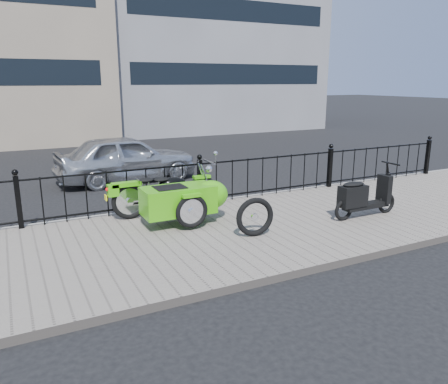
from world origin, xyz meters
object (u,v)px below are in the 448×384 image
scooter (362,197)px  sedan_car (127,158)px  motorcycle_sidecar (184,197)px  spare_tire (255,217)px

scooter → sedan_car: sedan_car is taller
motorcycle_sidecar → scooter: (3.14, -1.30, -0.08)m
scooter → spare_tire: scooter is taller
motorcycle_sidecar → spare_tire: size_ratio=3.37×
scooter → spare_tire: (-2.38, 0.02, -0.06)m
motorcycle_sidecar → sedan_car: bearing=89.4°
scooter → spare_tire: size_ratio=2.24×
motorcycle_sidecar → spare_tire: motorcycle_sidecar is taller
motorcycle_sidecar → sedan_car: 4.37m
motorcycle_sidecar → scooter: scooter is taller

